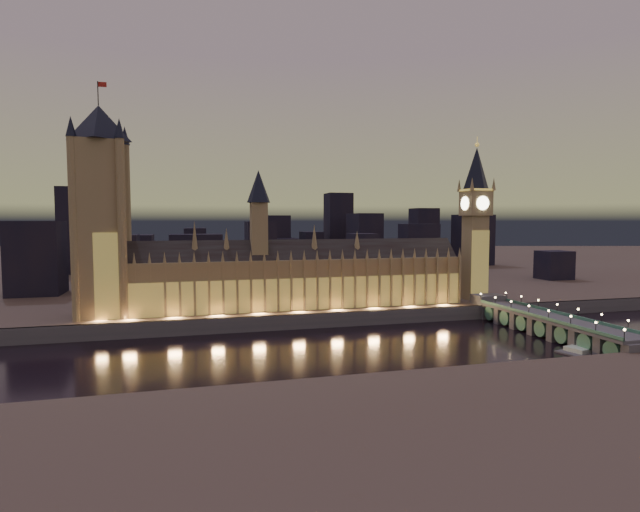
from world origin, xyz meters
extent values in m
plane|color=black|center=(0.00, 0.00, 0.00)|extent=(2000.00, 2000.00, 0.00)
cube|color=#4C3931|center=(0.00, 520.00, 4.00)|extent=(2000.00, 960.00, 8.00)
cube|color=#46454E|center=(0.00, 41.00, 4.00)|extent=(2000.00, 2.50, 8.00)
cube|color=#8A7F56|center=(-8.56, 62.00, 22.00)|extent=(200.18, 21.93, 28.00)
cube|color=#B09A44|center=(-8.56, 51.75, 17.00)|extent=(200.00, 0.50, 18.00)
cube|color=black|center=(-8.56, 62.00, 39.00)|extent=(200.15, 18.20, 16.26)
cube|color=#8A7F56|center=(-28.56, 62.00, 52.00)|extent=(9.00, 9.00, 32.00)
cone|color=black|center=(-28.56, 62.00, 77.00)|extent=(13.00, 13.00, 18.00)
cube|color=#8A7F56|center=(-108.56, 51.40, 22.00)|extent=(1.20, 1.20, 28.00)
cone|color=#8A7F56|center=(-108.56, 52.00, 39.00)|extent=(2.00, 2.00, 6.00)
cube|color=#8A7F56|center=(-101.15, 51.40, 22.00)|extent=(1.20, 1.20, 28.00)
cone|color=#8A7F56|center=(-101.15, 52.00, 39.00)|extent=(2.00, 2.00, 6.00)
cube|color=#8A7F56|center=(-93.75, 51.40, 22.00)|extent=(1.20, 1.20, 28.00)
cone|color=#8A7F56|center=(-93.75, 52.00, 39.00)|extent=(2.00, 2.00, 6.00)
cube|color=#8A7F56|center=(-86.34, 51.40, 22.00)|extent=(1.20, 1.20, 28.00)
cone|color=#8A7F56|center=(-86.34, 52.00, 39.00)|extent=(2.00, 2.00, 6.00)
cube|color=#8A7F56|center=(-78.93, 51.40, 22.00)|extent=(1.20, 1.20, 28.00)
cone|color=#8A7F56|center=(-78.93, 52.00, 39.00)|extent=(2.00, 2.00, 6.00)
cube|color=#8A7F56|center=(-71.52, 51.40, 22.00)|extent=(1.20, 1.20, 28.00)
cone|color=#8A7F56|center=(-71.52, 52.00, 39.00)|extent=(2.00, 2.00, 6.00)
cube|color=#8A7F56|center=(-64.12, 51.40, 22.00)|extent=(1.20, 1.20, 28.00)
cone|color=#8A7F56|center=(-64.12, 52.00, 39.00)|extent=(2.00, 2.00, 6.00)
cube|color=#8A7F56|center=(-56.71, 51.40, 22.00)|extent=(1.20, 1.20, 28.00)
cone|color=#8A7F56|center=(-56.71, 52.00, 39.00)|extent=(2.00, 2.00, 6.00)
cube|color=#8A7F56|center=(-49.30, 51.40, 22.00)|extent=(1.20, 1.20, 28.00)
cone|color=#8A7F56|center=(-49.30, 52.00, 39.00)|extent=(2.00, 2.00, 6.00)
cube|color=#8A7F56|center=(-41.90, 51.40, 22.00)|extent=(1.20, 1.20, 28.00)
cone|color=#8A7F56|center=(-41.90, 52.00, 39.00)|extent=(2.00, 2.00, 6.00)
cube|color=#8A7F56|center=(-34.49, 51.40, 22.00)|extent=(1.20, 1.20, 28.00)
cone|color=#8A7F56|center=(-34.49, 52.00, 39.00)|extent=(2.00, 2.00, 6.00)
cube|color=#8A7F56|center=(-27.08, 51.40, 22.00)|extent=(1.20, 1.20, 28.00)
cone|color=#8A7F56|center=(-27.08, 52.00, 39.00)|extent=(2.00, 2.00, 6.00)
cube|color=#8A7F56|center=(-19.67, 51.40, 22.00)|extent=(1.20, 1.20, 28.00)
cone|color=#8A7F56|center=(-19.67, 52.00, 39.00)|extent=(2.00, 2.00, 6.00)
cube|color=#8A7F56|center=(-12.27, 51.40, 22.00)|extent=(1.20, 1.20, 28.00)
cone|color=#8A7F56|center=(-12.27, 52.00, 39.00)|extent=(2.00, 2.00, 6.00)
cube|color=#8A7F56|center=(-4.86, 51.40, 22.00)|extent=(1.20, 1.20, 28.00)
cone|color=#8A7F56|center=(-4.86, 52.00, 39.00)|extent=(2.00, 2.00, 6.00)
cube|color=#8A7F56|center=(2.55, 51.40, 22.00)|extent=(1.20, 1.20, 28.00)
cone|color=#8A7F56|center=(2.55, 52.00, 39.00)|extent=(2.00, 2.00, 6.00)
cube|color=#8A7F56|center=(9.96, 51.40, 22.00)|extent=(1.20, 1.20, 28.00)
cone|color=#8A7F56|center=(9.96, 52.00, 39.00)|extent=(2.00, 2.00, 6.00)
cube|color=#8A7F56|center=(17.36, 51.40, 22.00)|extent=(1.20, 1.20, 28.00)
cone|color=#8A7F56|center=(17.36, 52.00, 39.00)|extent=(2.00, 2.00, 6.00)
cube|color=#8A7F56|center=(24.77, 51.40, 22.00)|extent=(1.20, 1.20, 28.00)
cone|color=#8A7F56|center=(24.77, 52.00, 39.00)|extent=(2.00, 2.00, 6.00)
cube|color=#8A7F56|center=(32.18, 51.40, 22.00)|extent=(1.20, 1.20, 28.00)
cone|color=#8A7F56|center=(32.18, 52.00, 39.00)|extent=(2.00, 2.00, 6.00)
cube|color=#8A7F56|center=(39.59, 51.40, 22.00)|extent=(1.20, 1.20, 28.00)
cone|color=#8A7F56|center=(39.59, 52.00, 39.00)|extent=(2.00, 2.00, 6.00)
cube|color=#8A7F56|center=(46.99, 51.40, 22.00)|extent=(1.20, 1.20, 28.00)
cone|color=#8A7F56|center=(46.99, 52.00, 39.00)|extent=(2.00, 2.00, 6.00)
cube|color=#8A7F56|center=(54.40, 51.40, 22.00)|extent=(1.20, 1.20, 28.00)
cone|color=#8A7F56|center=(54.40, 52.00, 39.00)|extent=(2.00, 2.00, 6.00)
cube|color=#8A7F56|center=(61.81, 51.40, 22.00)|extent=(1.20, 1.20, 28.00)
cone|color=#8A7F56|center=(61.81, 52.00, 39.00)|extent=(2.00, 2.00, 6.00)
cube|color=#8A7F56|center=(69.22, 51.40, 22.00)|extent=(1.20, 1.20, 28.00)
cone|color=#8A7F56|center=(69.22, 52.00, 39.00)|extent=(2.00, 2.00, 6.00)
cube|color=#8A7F56|center=(76.62, 51.40, 22.00)|extent=(1.20, 1.20, 28.00)
cone|color=#8A7F56|center=(76.62, 52.00, 39.00)|extent=(2.00, 2.00, 6.00)
cube|color=#8A7F56|center=(84.03, 51.40, 22.00)|extent=(1.20, 1.20, 28.00)
cone|color=#8A7F56|center=(84.03, 52.00, 39.00)|extent=(2.00, 2.00, 6.00)
cube|color=#8A7F56|center=(91.44, 51.40, 22.00)|extent=(1.20, 1.20, 28.00)
cone|color=#8A7F56|center=(91.44, 52.00, 39.00)|extent=(2.00, 2.00, 6.00)
cone|color=#8A7F56|center=(-63.56, 62.00, 49.00)|extent=(4.40, 4.40, 18.00)
cone|color=#8A7F56|center=(-46.56, 62.00, 47.00)|extent=(4.40, 4.40, 14.00)
cone|color=#8A7F56|center=(3.44, 62.00, 48.00)|extent=(4.40, 4.40, 16.00)
cone|color=#8A7F56|center=(29.44, 62.00, 46.00)|extent=(4.40, 4.40, 12.00)
cube|color=#8A7F56|center=(-110.00, 62.00, 53.31)|extent=(24.65, 24.65, 90.62)
cube|color=#B09A44|center=(-110.00, 50.80, 30.00)|extent=(22.00, 0.50, 44.00)
cone|color=black|center=(-110.00, 62.00, 107.62)|extent=(31.68, 31.68, 18.00)
cylinder|color=black|center=(-110.00, 62.00, 122.62)|extent=(0.50, 0.50, 12.00)
cube|color=#AE241E|center=(-107.80, 62.00, 127.12)|extent=(4.00, 0.15, 2.50)
cylinder|color=#8A7F56|center=(-121.00, 51.00, 53.31)|extent=(4.40, 4.40, 90.62)
cone|color=black|center=(-121.00, 51.00, 103.62)|extent=(5.20, 5.20, 10.00)
cylinder|color=#8A7F56|center=(-121.00, 73.00, 53.31)|extent=(4.40, 4.40, 90.62)
cone|color=black|center=(-121.00, 73.00, 103.62)|extent=(5.20, 5.20, 10.00)
cylinder|color=#8A7F56|center=(-99.00, 51.00, 53.31)|extent=(4.40, 4.40, 90.62)
cone|color=black|center=(-99.00, 51.00, 103.62)|extent=(5.20, 5.20, 10.00)
cylinder|color=#8A7F56|center=(-99.00, 73.00, 53.31)|extent=(4.40, 4.40, 90.62)
cone|color=black|center=(-99.00, 73.00, 103.62)|extent=(5.20, 5.20, 10.00)
cube|color=#8A7F56|center=(108.00, 62.00, 34.55)|extent=(12.13, 12.13, 53.10)
cube|color=#B09A44|center=(108.00, 55.80, 30.00)|extent=(12.00, 0.50, 44.00)
cube|color=#8A7F56|center=(108.00, 62.00, 68.77)|extent=(15.00, 15.00, 15.34)
cube|color=#F2C64C|center=(108.00, 62.00, 77.04)|extent=(15.75, 15.75, 1.20)
cone|color=black|center=(108.00, 62.00, 90.64)|extent=(18.00, 18.00, 26.00)
sphere|color=#F2C64C|center=(108.00, 62.00, 105.14)|extent=(2.80, 2.80, 2.80)
cylinder|color=#F2C64C|center=(108.00, 62.00, 107.64)|extent=(0.40, 0.40, 5.00)
cylinder|color=#FFF2BF|center=(108.00, 54.25, 68.77)|extent=(8.40, 0.50, 8.40)
cylinder|color=#FFF2BF|center=(108.00, 69.75, 68.77)|extent=(8.40, 0.50, 8.40)
cylinder|color=#FFF2BF|center=(100.25, 62.00, 68.77)|extent=(0.50, 8.40, 8.40)
cylinder|color=#FFF2BF|center=(115.75, 62.00, 68.77)|extent=(0.50, 8.40, 8.40)
cone|color=#8A7F56|center=(100.50, 54.50, 80.44)|extent=(2.60, 2.60, 8.00)
cone|color=#8A7F56|center=(100.50, 69.50, 80.44)|extent=(2.60, 2.60, 8.00)
cone|color=#8A7F56|center=(115.50, 54.50, 80.44)|extent=(2.60, 2.60, 8.00)
cone|color=#8A7F56|center=(115.50, 69.50, 80.44)|extent=(2.60, 2.60, 8.00)
cube|color=#46454E|center=(107.29, -10.00, 9.50)|extent=(17.70, 100.00, 1.60)
cube|color=#376C58|center=(98.84, -10.00, 10.90)|extent=(0.80, 100.00, 1.60)
cube|color=#376C58|center=(115.74, -10.00, 10.90)|extent=(0.80, 100.00, 1.60)
cube|color=#46454E|center=(107.29, 45.00, 8.75)|extent=(17.70, 12.00, 9.50)
cylinder|color=black|center=(98.84, -60.00, 12.70)|extent=(0.30, 0.30, 4.40)
sphere|color=#FFD88C|center=(98.84, -60.00, 15.00)|extent=(1.00, 1.00, 1.00)
cube|color=#46454E|center=(107.29, -45.71, 4.35)|extent=(15.93, 4.00, 9.50)
cylinder|color=black|center=(98.84, -45.71, 12.70)|extent=(0.30, 0.30, 4.40)
sphere|color=#FFD88C|center=(98.84, -45.71, 15.00)|extent=(1.00, 1.00, 1.00)
cylinder|color=black|center=(115.74, -45.71, 12.70)|extent=(0.30, 0.30, 4.40)
sphere|color=#FFD88C|center=(115.74, -45.71, 15.00)|extent=(1.00, 1.00, 1.00)
cube|color=#46454E|center=(107.29, -31.43, 4.35)|extent=(15.93, 4.00, 9.50)
cylinder|color=black|center=(98.84, -31.43, 12.70)|extent=(0.30, 0.30, 4.40)
sphere|color=#FFD88C|center=(98.84, -31.43, 15.00)|extent=(1.00, 1.00, 1.00)
cylinder|color=black|center=(115.74, -31.43, 12.70)|extent=(0.30, 0.30, 4.40)
sphere|color=#FFD88C|center=(115.74, -31.43, 15.00)|extent=(1.00, 1.00, 1.00)
cube|color=#46454E|center=(107.29, -17.14, 4.35)|extent=(15.93, 4.00, 9.50)
cylinder|color=black|center=(98.84, -17.14, 12.70)|extent=(0.30, 0.30, 4.40)
sphere|color=#FFD88C|center=(98.84, -17.14, 15.00)|extent=(1.00, 1.00, 1.00)
cylinder|color=black|center=(115.74, -17.14, 12.70)|extent=(0.30, 0.30, 4.40)
sphere|color=#FFD88C|center=(115.74, -17.14, 15.00)|extent=(1.00, 1.00, 1.00)
cube|color=#46454E|center=(107.29, -2.86, 4.35)|extent=(15.93, 4.00, 9.50)
cylinder|color=black|center=(98.84, -2.86, 12.70)|extent=(0.30, 0.30, 4.40)
sphere|color=#FFD88C|center=(98.84, -2.86, 15.00)|extent=(1.00, 1.00, 1.00)
cylinder|color=black|center=(115.74, -2.86, 12.70)|extent=(0.30, 0.30, 4.40)
sphere|color=#FFD88C|center=(115.74, -2.86, 15.00)|extent=(1.00, 1.00, 1.00)
cube|color=#46454E|center=(107.29, 11.43, 4.35)|extent=(15.93, 4.00, 9.50)
cylinder|color=black|center=(98.84, 11.43, 12.70)|extent=(0.30, 0.30, 4.40)
sphere|color=#FFD88C|center=(98.84, 11.43, 15.00)|extent=(1.00, 1.00, 1.00)
cylinder|color=black|center=(115.74, 11.43, 12.70)|extent=(0.30, 0.30, 4.40)
sphere|color=#FFD88C|center=(115.74, 11.43, 15.00)|extent=(1.00, 1.00, 1.00)
cube|color=#46454E|center=(107.29, 25.71, 4.35)|extent=(15.93, 4.00, 9.50)
cylinder|color=black|center=(98.84, 25.71, 12.70)|extent=(0.30, 0.30, 4.40)
sphere|color=#FFD88C|center=(98.84, 25.71, 15.00)|extent=(1.00, 1.00, 1.00)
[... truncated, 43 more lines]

